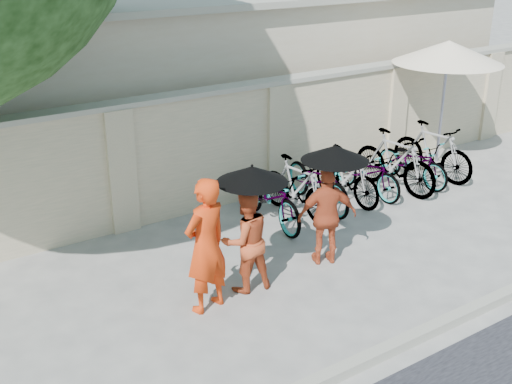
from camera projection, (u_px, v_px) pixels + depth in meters
ground at (289, 293)px, 8.56m from camera, size 80.00×80.00×0.00m
kerb at (379, 354)px, 7.23m from camera, size 40.00×0.16×0.12m
compound_wall at (226, 148)px, 11.16m from camera, size 20.00×0.30×2.00m
building_behind at (175, 71)px, 14.38m from camera, size 14.00×6.00×3.20m
monk_left at (206, 246)px, 7.90m from camera, size 0.73×0.57×1.78m
monk_center at (246, 240)px, 8.42m from camera, size 0.76×0.62×1.44m
parasol_center at (252, 174)px, 8.03m from camera, size 0.92×0.92×0.95m
monk_right at (327, 216)px, 9.12m from camera, size 0.93×0.67×1.46m
parasol_right at (335, 153)px, 8.70m from camera, size 0.93×0.93×0.97m
patio_umbrella at (448, 53)px, 12.41m from camera, size 2.45×2.45×2.56m
bike_0 at (271, 196)px, 10.46m from camera, size 0.80×1.89×0.97m
bike_1 at (297, 187)px, 10.76m from camera, size 0.69×1.73×1.01m
bike_2 at (318, 180)px, 11.13m from camera, size 0.82×1.92×0.98m
bike_3 at (347, 175)px, 11.33m from camera, size 0.50×1.64×0.98m
bike_4 at (367, 172)px, 11.67m from camera, size 0.61×1.67×0.87m
bike_5 at (395, 161)px, 11.81m from camera, size 0.71×1.91×1.12m
bike_6 at (413, 162)px, 12.19m from camera, size 0.69×1.69×0.87m
bike_7 at (433, 151)px, 12.44m from camera, size 0.72×1.86×1.09m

